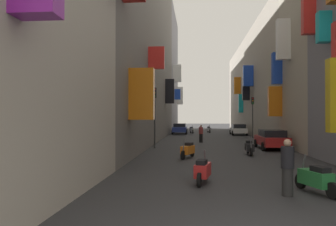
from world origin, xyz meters
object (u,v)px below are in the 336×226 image
Objects in this scene: pedestrian_near_left at (288,168)px; traffic_light_near_corner at (253,110)px; pedestrian_crossing at (201,134)px; parked_car_red at (272,139)px; parked_car_white at (238,129)px; scooter_black at (249,147)px; traffic_light_far_corner at (155,107)px; scooter_red at (203,170)px; scooter_white at (192,130)px; scooter_orange at (188,150)px; scooter_silver at (209,129)px; parked_car_blue at (180,128)px; scooter_green at (316,178)px.

traffic_light_near_corner reaches higher than pedestrian_near_left.
parked_car_red is at bearing -49.40° from pedestrian_crossing.
parked_car_white is 21.49m from scooter_black.
parked_car_white is 0.95× the size of traffic_light_far_corner.
scooter_red is 13.15m from traffic_light_far_corner.
pedestrian_crossing reaches higher than scooter_white.
scooter_red is 0.94× the size of scooter_white.
scooter_red is at bearing -84.53° from scooter_orange.
scooter_black is at bearing 71.17° from scooter_red.
scooter_silver is 1.16× the size of pedestrian_near_left.
pedestrian_near_left is (4.73, -33.88, 0.09)m from parked_car_blue.
traffic_light_far_corner is (-5.66, 14.08, 2.17)m from pedestrian_near_left.
traffic_light_near_corner is (6.66, -9.26, 2.51)m from scooter_white.
traffic_light_near_corner is at bearing 53.69° from traffic_light_far_corner.
parked_car_blue is 2.36× the size of scooter_orange.
scooter_white is (-5.86, 21.75, -0.27)m from parked_car_red.
scooter_orange is 6.57m from traffic_light_far_corner.
scooter_white is at bearing 125.72° from traffic_light_near_corner.
scooter_black is 9.70m from pedestrian_crossing.
scooter_green is at bearing -93.12° from parked_car_white.
scooter_black is at bearing -30.50° from traffic_light_far_corner.
scooter_black is 0.96× the size of scooter_silver.
scooter_green is at bearing -87.40° from scooter_silver.
scooter_white is (-5.82, 3.97, -0.26)m from parked_car_white.
scooter_green is 15.45m from traffic_light_far_corner.
scooter_orange is (-3.68, -1.85, 0.00)m from scooter_black.
scooter_orange is at bearing 110.01° from pedestrian_near_left.
traffic_light_near_corner is at bearing -68.85° from scooter_silver.
parked_car_blue is 24.05m from scooter_black.
scooter_white is 1.23× the size of pedestrian_crossing.
parked_car_blue is 2.45× the size of scooter_red.
parked_car_blue is 1.00× the size of traffic_light_far_corner.
parked_car_blue is (-7.37, 2.07, 0.01)m from parked_car_white.
parked_car_blue is 5.37m from scooter_silver.
scooter_white is 35.92m from pedestrian_near_left.
pedestrian_crossing is at bearing -129.86° from traffic_light_near_corner.
pedestrian_crossing is at bearing 106.51° from scooter_black.
parked_car_red reaches higher than scooter_orange.
pedestrian_near_left reaches higher than scooter_white.
traffic_light_far_corner is at bearing 114.70° from scooter_orange.
pedestrian_crossing reaches higher than scooter_green.
parked_car_red is at bearing 82.68° from scooter_green.
parked_car_red is at bearing -69.53° from parked_car_blue.
traffic_light_near_corner reaches higher than scooter_red.
pedestrian_crossing is 6.97m from traffic_light_far_corner.
pedestrian_near_left is 0.38× the size of traffic_light_near_corner.
scooter_green is 1.04× the size of scooter_red.
parked_car_white is 31.52m from scooter_green.
parked_car_white is 7.05m from scooter_white.
scooter_black is at bearing -73.49° from pedestrian_crossing.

